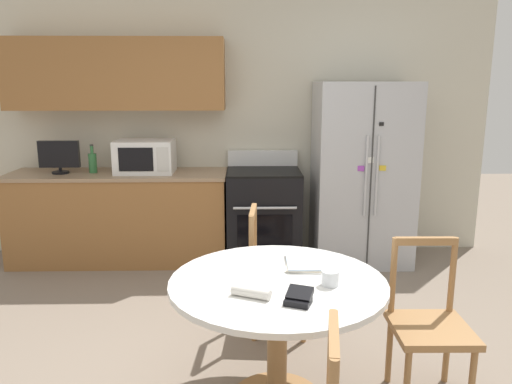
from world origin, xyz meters
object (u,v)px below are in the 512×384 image
Objects in this scene: oven_range at (263,215)px; candle_glass at (330,279)px; countertop_tv at (59,156)px; counter_bottle at (93,162)px; refrigerator at (362,174)px; wallet at (299,298)px; dining_chair_right at (429,326)px; microwave at (145,157)px; dining_chair_far at (275,273)px.

candle_glass is at bearing -83.89° from oven_range.
counter_bottle is (0.31, 0.03, -0.07)m from countertop_tv.
countertop_tv is 3.27m from candle_glass.
refrigerator reaches higher than wallet.
oven_range is 11.74× the size of candle_glass.
dining_chair_right is at bearing -69.70° from oven_range.
counter_bottle is (-0.51, 0.01, -0.05)m from microwave.
dining_chair_right is 5.58× the size of wallet.
refrigerator is 10.95× the size of wallet.
microwave is at bearing -136.94° from dining_chair_far.
countertop_tv is (-0.82, -0.03, 0.01)m from microwave.
candle_glass is at bearing -46.92° from countertop_tv.
countertop_tv is 0.43× the size of dining_chair_right.
microwave is at bearing -48.09° from dining_chair_right.
candle_glass is (0.26, -2.39, 0.30)m from oven_range.
counter_bottle is at bearing 123.47° from wallet.
oven_range reaches higher than candle_glass.
counter_bottle is 0.30× the size of dining_chair_far.
countertop_tv is at bearing -173.50° from counter_bottle.
refrigerator is 4.59× the size of countertop_tv.
refrigerator is 1.96× the size of dining_chair_far.
microwave is at bearing 1.93° from countertop_tv.
oven_range is 2.06m from countertop_tv.
dining_chair_right is 0.68m from candle_glass.
oven_range is 2.42m from dining_chair_right.
dining_chair_far is 1.18m from wallet.
candle_glass is at bearing -59.68° from microwave.
oven_range is 1.20× the size of dining_chair_far.
candle_glass is (0.23, -0.93, 0.33)m from dining_chair_far.
refrigerator is at bearing 73.27° from candle_glass.
refrigerator reaches higher than microwave.
dining_chair_far is at bearing -44.06° from dining_chair_right.
dining_chair_right is at bearing 11.07° from candle_glass.
dining_chair_far is 5.58× the size of wallet.
refrigerator is 2.94m from countertop_tv.
countertop_tv reaches higher than counter_bottle.
countertop_tv is at bearing -121.54° from dining_chair_far.
countertop_tv is at bearing 128.23° from wallet.
dining_chair_far is 9.80× the size of candle_glass.
refrigerator is 3.19× the size of microwave.
oven_range is 3.93× the size of counter_bottle.
microwave is at bearing 120.32° from candle_glass.
countertop_tv reaches higher than wallet.
oven_range is 6.68× the size of wallet.
dining_chair_far is (-0.94, -1.44, -0.45)m from refrigerator.
countertop_tv is 1.40× the size of counter_bottle.
counter_bottle reaches higher than dining_chair_right.
oven_range is at bearing 0.25° from countertop_tv.
candle_glass is 0.57× the size of wallet.
countertop_tv is at bearing -178.07° from microwave.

